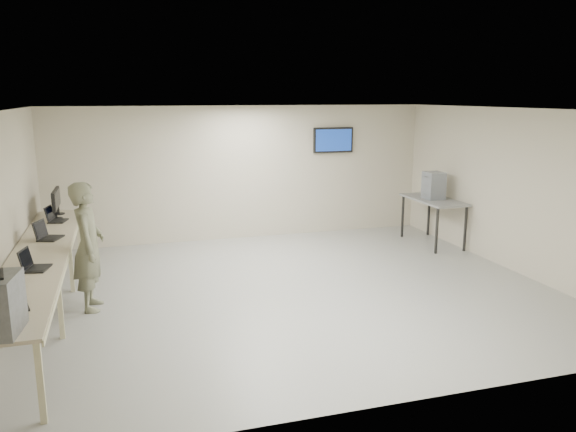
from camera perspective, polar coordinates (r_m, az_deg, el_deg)
name	(u,v)px	position (r m, az deg, el deg)	size (l,w,h in m)	color
room	(293,201)	(8.62, 0.48, 1.52)	(8.01, 7.01, 2.81)	#B2B2B2
workbench	(41,258)	(8.40, -23.77, -3.92)	(0.76, 6.00, 0.90)	#BCB395
laptop_0	(5,301)	(6.38, -26.82, -7.72)	(0.41, 0.45, 0.31)	black
laptop_1	(32,264)	(7.60, -24.54, -4.49)	(0.35, 0.39, 0.27)	black
laptop_2	(46,234)	(9.10, -23.35, -1.73)	(0.42, 0.44, 0.29)	black
laptop_3	(54,218)	(10.30, -22.64, -0.17)	(0.36, 0.40, 0.27)	black
monitor_near	(55,202)	(10.49, -22.60, 1.28)	(0.22, 0.49, 0.48)	black
monitor_far	(57,198)	(10.90, -22.39, 1.67)	(0.22, 0.49, 0.48)	black
soldier	(89,246)	(8.39, -19.61, -2.94)	(0.67, 0.44, 1.84)	#5B6148
side_table	(434,202)	(11.81, 14.58, 1.37)	(0.73, 1.57, 0.94)	gray
storage_bins	(434,185)	(11.74, 14.58, 3.02)	(0.35, 0.39, 0.55)	gray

